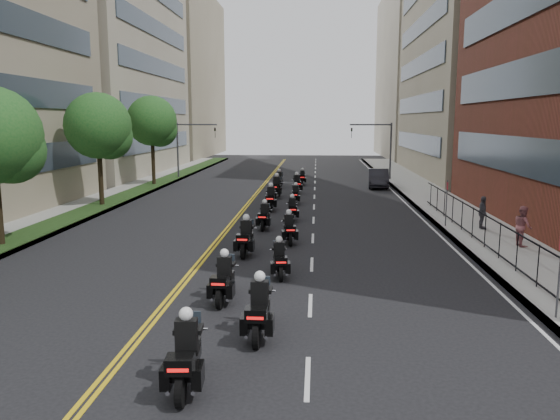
# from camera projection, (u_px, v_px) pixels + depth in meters

# --- Properties ---
(ground) EXTENTS (160.00, 160.00, 0.00)m
(ground) POSITION_uv_depth(u_px,v_px,m) (171.00, 374.00, 12.75)
(ground) COLOR black
(ground) RESTS_ON ground
(sidewalk_right) EXTENTS (4.00, 90.00, 0.15)m
(sidewalk_right) POSITION_uv_depth(u_px,v_px,m) (445.00, 207.00, 36.54)
(sidewalk_right) COLOR gray
(sidewalk_right) RESTS_ON ground
(sidewalk_left) EXTENTS (4.00, 90.00, 0.15)m
(sidewalk_left) POSITION_uv_depth(u_px,v_px,m) (97.00, 204.00, 38.14)
(sidewalk_left) COLOR gray
(sidewalk_left) RESTS_ON ground
(grass_strip) EXTENTS (2.00, 90.00, 0.04)m
(grass_strip) POSITION_uv_depth(u_px,v_px,m) (108.00, 202.00, 38.07)
(grass_strip) COLOR #1A3212
(grass_strip) RESTS_ON sidewalk_left
(building_right_tan) EXTENTS (15.11, 28.00, 30.00)m
(building_right_tan) POSITION_uv_depth(u_px,v_px,m) (494.00, 30.00, 56.11)
(building_right_tan) COLOR gray
(building_right_tan) RESTS_ON ground
(building_right_far) EXTENTS (15.00, 28.00, 26.00)m
(building_right_far) POSITION_uv_depth(u_px,v_px,m) (433.00, 74.00, 85.97)
(building_right_far) COLOR gray
(building_right_far) RESTS_ON ground
(building_left_mid) EXTENTS (16.11, 28.00, 34.00)m
(building_left_mid) POSITION_uv_depth(u_px,v_px,m) (83.00, 15.00, 58.67)
(building_left_mid) COLOR gray
(building_left_mid) RESTS_ON ground
(building_left_far) EXTENTS (16.00, 28.00, 26.00)m
(building_left_far) POSITION_uv_depth(u_px,v_px,m) (162.00, 75.00, 88.86)
(building_left_far) COLOR gray
(building_left_far) RESTS_ON ground
(iron_fence) EXTENTS (0.05, 28.00, 1.50)m
(iron_fence) POSITION_uv_depth(u_px,v_px,m) (492.00, 235.00, 23.68)
(iron_fence) COLOR black
(iron_fence) RESTS_ON sidewalk_right
(street_trees) EXTENTS (4.40, 38.40, 7.98)m
(street_trees) POSITION_uv_depth(u_px,v_px,m) (63.00, 133.00, 30.95)
(street_trees) COLOR black
(street_trees) RESTS_ON ground
(traffic_signal_right) EXTENTS (4.09, 0.20, 5.60)m
(traffic_signal_right) POSITION_uv_depth(u_px,v_px,m) (381.00, 142.00, 52.85)
(traffic_signal_right) COLOR #3F3F44
(traffic_signal_right) RESTS_ON ground
(traffic_signal_left) EXTENTS (4.09, 0.20, 5.60)m
(traffic_signal_left) POSITION_uv_depth(u_px,v_px,m) (187.00, 142.00, 54.12)
(traffic_signal_left) COLOR #3F3F44
(traffic_signal_left) RESTS_ON ground
(motorcycle_0) EXTENTS (0.65, 2.47, 1.82)m
(motorcycle_0) POSITION_uv_depth(u_px,v_px,m) (186.00, 358.00, 11.93)
(motorcycle_0) COLOR black
(motorcycle_0) RESTS_ON ground
(motorcycle_1) EXTENTS (0.56, 2.47, 1.82)m
(motorcycle_1) POSITION_uv_depth(u_px,v_px,m) (259.00, 312.00, 14.80)
(motorcycle_1) COLOR black
(motorcycle_1) RESTS_ON ground
(motorcycle_2) EXTENTS (0.54, 2.34, 1.73)m
(motorcycle_2) POSITION_uv_depth(u_px,v_px,m) (224.00, 281.00, 17.74)
(motorcycle_2) COLOR black
(motorcycle_2) RESTS_ON ground
(motorcycle_3) EXTENTS (0.64, 2.08, 1.54)m
(motorcycle_3) POSITION_uv_depth(u_px,v_px,m) (279.00, 261.00, 20.56)
(motorcycle_3) COLOR black
(motorcycle_3) RESTS_ON ground
(motorcycle_4) EXTENTS (0.57, 2.44, 1.80)m
(motorcycle_4) POSITION_uv_depth(u_px,v_px,m) (246.00, 239.00, 23.85)
(motorcycle_4) COLOR black
(motorcycle_4) RESTS_ON ground
(motorcycle_5) EXTENTS (0.66, 2.20, 1.62)m
(motorcycle_5) POSITION_uv_depth(u_px,v_px,m) (289.00, 230.00, 26.17)
(motorcycle_5) COLOR black
(motorcycle_5) RESTS_ON ground
(motorcycle_6) EXTENTS (0.52, 2.20, 1.63)m
(motorcycle_6) POSITION_uv_depth(u_px,v_px,m) (264.00, 217.00, 29.53)
(motorcycle_6) COLOR black
(motorcycle_6) RESTS_ON ground
(motorcycle_7) EXTENTS (0.57, 2.12, 1.57)m
(motorcycle_7) POSITION_uv_depth(u_px,v_px,m) (292.00, 210.00, 32.06)
(motorcycle_7) COLOR black
(motorcycle_7) RESTS_ON ground
(motorcycle_8) EXTENTS (0.57, 2.45, 1.81)m
(motorcycle_8) POSITION_uv_depth(u_px,v_px,m) (271.00, 200.00, 35.63)
(motorcycle_8) COLOR black
(motorcycle_8) RESTS_ON ground
(motorcycle_9) EXTENTS (0.49, 2.06, 1.52)m
(motorcycle_9) POSITION_uv_depth(u_px,v_px,m) (296.00, 195.00, 38.36)
(motorcycle_9) COLOR black
(motorcycle_9) RESTS_ON ground
(motorcycle_10) EXTENTS (0.73, 2.55, 1.89)m
(motorcycle_10) POSITION_uv_depth(u_px,v_px,m) (276.00, 188.00, 41.41)
(motorcycle_10) COLOR black
(motorcycle_10) RESTS_ON ground
(motorcycle_11) EXTENTS (0.70, 2.31, 1.71)m
(motorcycle_11) POSITION_uv_depth(u_px,v_px,m) (297.00, 185.00, 44.07)
(motorcycle_11) COLOR black
(motorcycle_11) RESTS_ON ground
(motorcycle_12) EXTENTS (0.62, 2.24, 1.65)m
(motorcycle_12) POSITION_uv_depth(u_px,v_px,m) (279.00, 180.00, 47.54)
(motorcycle_12) COLOR black
(motorcycle_12) RESTS_ON ground
(motorcycle_13) EXTENTS (0.47, 2.06, 1.52)m
(motorcycle_13) POSITION_uv_depth(u_px,v_px,m) (302.00, 178.00, 49.79)
(motorcycle_13) COLOR black
(motorcycle_13) RESTS_ON ground
(parked_sedan) EXTENTS (2.14, 5.00, 1.60)m
(parked_sedan) POSITION_uv_depth(u_px,v_px,m) (379.00, 178.00, 47.78)
(parked_sedan) COLOR black
(parked_sedan) RESTS_ON ground
(pedestrian_b) EXTENTS (0.76, 0.95, 1.85)m
(pedestrian_b) POSITION_uv_depth(u_px,v_px,m) (523.00, 226.00, 24.88)
(pedestrian_b) COLOR #924F54
(pedestrian_b) RESTS_ON sidewalk_right
(pedestrian_c) EXTENTS (0.43, 1.02, 1.75)m
(pedestrian_c) POSITION_uv_depth(u_px,v_px,m) (483.00, 213.00, 28.78)
(pedestrian_c) COLOR #3C3A41
(pedestrian_c) RESTS_ON sidewalk_right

